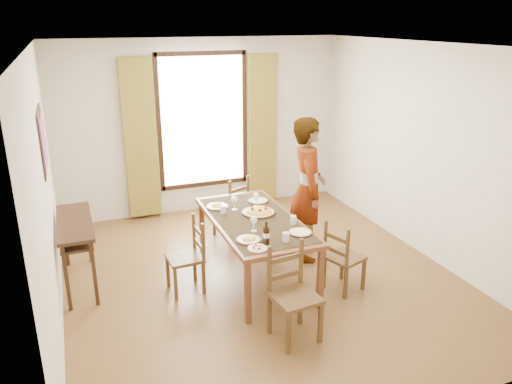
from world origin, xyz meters
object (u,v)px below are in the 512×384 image
object	(u,v)px
dining_table	(255,224)
console_table	(75,230)
pasta_platter	(259,210)
man	(308,190)

from	to	relation	value
dining_table	console_table	bearing A→B (deg)	163.83
pasta_platter	dining_table	bearing A→B (deg)	-127.12
console_table	man	distance (m)	2.82
man	pasta_platter	bearing A→B (deg)	120.29
dining_table	pasta_platter	size ratio (longest dim) A/B	4.71
man	pasta_platter	world-z (taller)	man
console_table	pasta_platter	size ratio (longest dim) A/B	3.00
console_table	man	size ratio (longest dim) A/B	0.65
dining_table	pasta_platter	xyz separation A→B (m)	(0.10, 0.14, 0.11)
console_table	dining_table	distance (m)	2.05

